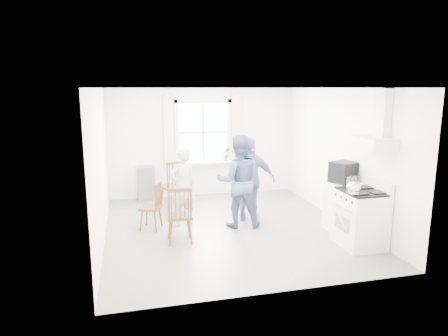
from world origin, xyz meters
TOP-DOWN VIEW (x-y plane):
  - room_shell at (0.00, 0.00)m, footprint 4.62×5.12m
  - window_assembly at (0.00, 2.45)m, footprint 1.88×0.24m
  - range_hood at (2.07, -1.35)m, footprint 0.45×0.76m
  - shelf_unit at (-1.40, 2.33)m, footprint 0.40×0.30m
  - gas_stove at (1.91, -1.35)m, footprint 0.68×0.76m
  - kettle at (1.64, -1.52)m, footprint 0.22×0.22m
  - low_cabinet at (1.98, -0.65)m, footprint 0.50×0.55m
  - stereo_stack at (2.02, -0.57)m, footprint 0.54×0.51m
  - cardboard_box at (2.05, -0.75)m, footprint 0.29×0.24m
  - windsor_chair_a at (-0.84, 1.42)m, footprint 0.58×0.58m
  - windsor_chair_b at (-0.99, -0.56)m, footprint 0.44×0.43m
  - windsor_chair_c at (-1.34, 0.27)m, footprint 0.49×0.50m
  - person_left at (-0.81, 0.40)m, footprint 0.73×0.73m
  - person_mid at (0.21, 0.07)m, footprint 1.00×1.00m
  - person_right at (0.52, 0.36)m, footprint 1.24×1.24m
  - potted_plant at (0.54, 2.36)m, footprint 0.20×0.20m

SIDE VIEW (x-z plane):
  - shelf_unit at x=-1.40m, z-range 0.00..0.80m
  - low_cabinet at x=1.98m, z-range 0.00..0.90m
  - gas_stove at x=1.91m, z-range -0.08..1.04m
  - windsor_chair_c at x=-1.34m, z-range 0.10..1.00m
  - windsor_chair_b at x=-0.99m, z-range 0.11..1.11m
  - windsor_chair_a at x=-0.84m, z-range 0.12..1.20m
  - person_left at x=-0.81m, z-range 0.00..1.52m
  - person_right at x=0.52m, z-range 0.00..1.66m
  - person_mid at x=0.21m, z-range 0.00..1.76m
  - cardboard_box at x=2.05m, z-range 0.90..1.06m
  - potted_plant at x=0.54m, z-range 0.85..1.19m
  - kettle at x=1.64m, z-range 0.90..1.21m
  - stereo_stack at x=2.02m, z-range 0.90..1.28m
  - room_shell at x=0.00m, z-range -0.02..2.62m
  - window_assembly at x=0.00m, z-range 0.61..2.31m
  - range_hood at x=2.07m, z-range 1.43..2.37m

